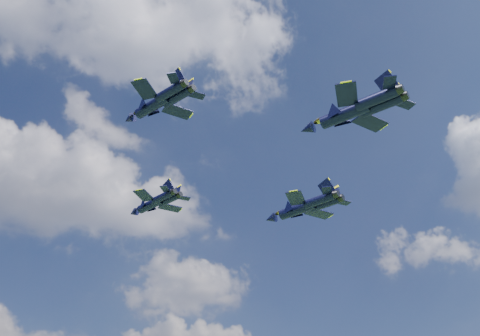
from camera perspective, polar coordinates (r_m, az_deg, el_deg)
name	(u,v)px	position (r m, az deg, el deg)	size (l,w,h in m)	color
jet_lead	(149,205)	(100.64, -9.66, -3.92)	(10.88, 13.36, 3.35)	black
jet_left	(151,107)	(76.64, -9.51, 6.48)	(11.06, 13.04, 3.31)	black
jet_right	(295,210)	(102.25, 5.90, -4.47)	(14.16, 16.57, 4.22)	black
jet_slot	(341,115)	(79.88, 10.75, 5.55)	(14.57, 15.99, 4.17)	black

